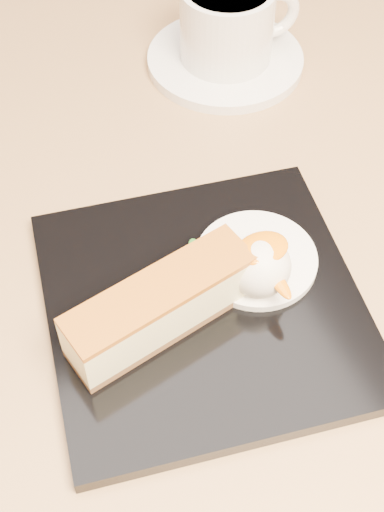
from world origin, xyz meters
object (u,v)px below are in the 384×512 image
ice_cream_scoop (259,267)px  coffee_cup (229,22)px  dessert_plate (204,305)px  saucer (225,60)px  cheesecake (161,306)px  table (143,334)px

ice_cream_scoop → coffee_cup: size_ratio=0.38×
dessert_plate → ice_cream_scoop: ice_cream_scoop is taller
coffee_cup → ice_cream_scoop: bearing=-106.6°
saucer → cheesecake: bearing=-125.2°
dessert_plate → saucer: 0.29m
table → ice_cream_scoop: size_ratio=17.97×
dessert_plate → coffee_cup: size_ratio=1.89×
ice_cream_scoop → cheesecake: bearing=180.0°
ice_cream_scoop → dessert_plate: bearing=172.9°
cheesecake → saucer: cheesecake is taller
table → coffee_cup: size_ratio=6.88×
table → dessert_plate: (0.02, -0.09, 0.16)m
dessert_plate → coffee_cup: coffee_cup is taller
ice_cream_scoop → saucer: (0.10, 0.25, -0.03)m
table → ice_cream_scoop: bearing=-59.4°
table → dessert_plate: bearing=-79.2°
cheesecake → ice_cream_scoop: bearing=-10.3°
table → ice_cream_scoop: (0.06, -0.10, 0.19)m
saucer → coffee_cup: 0.04m
table → dessert_plate: size_ratio=3.64×
table → saucer: size_ratio=5.33×
dessert_plate → cheesecake: (-0.04, -0.00, 0.03)m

